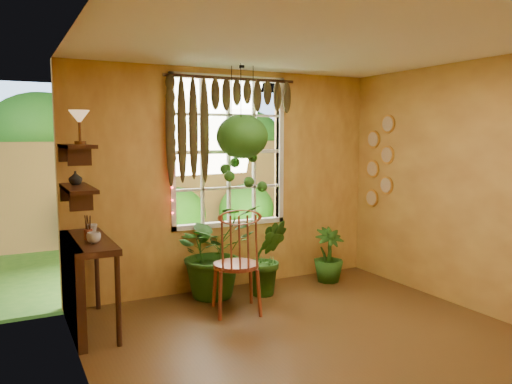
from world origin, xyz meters
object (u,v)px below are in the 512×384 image
Objects in this scene: counter_ledge at (78,275)px; potted_plant_left at (214,250)px; potted_plant_mid at (267,257)px; hanging_basket at (242,142)px; windsor_chair at (237,278)px.

potted_plant_left reaches higher than counter_ledge.
potted_plant_mid is 0.61× the size of hanging_basket.
hanging_basket reaches higher than potted_plant_mid.
hanging_basket is (0.31, 0.52, 1.45)m from windsor_chair.
counter_ledge is 0.91× the size of windsor_chair.
potted_plant_left is 1.22× the size of potted_plant_mid.
potted_plant_left is at bearing 104.10° from windsor_chair.
windsor_chair is at bearing -145.41° from potted_plant_mid.
potted_plant_left is at bearing 158.29° from potted_plant_mid.
windsor_chair is at bearing -90.27° from potted_plant_left.
counter_ledge is 2.30m from hanging_basket.
potted_plant_left is 0.75× the size of hanging_basket.
potted_plant_left reaches higher than potted_plant_mid.
hanging_basket is (0.31, -0.11, 1.27)m from potted_plant_left.
potted_plant_mid is (0.58, -0.23, -0.10)m from potted_plant_left.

